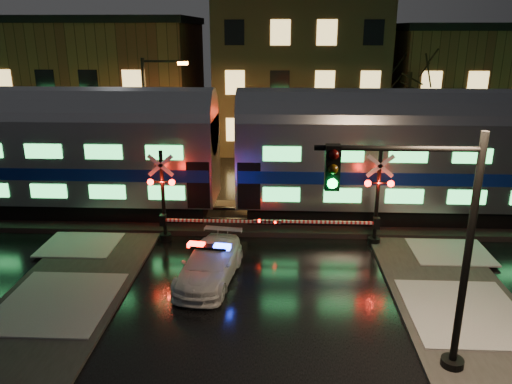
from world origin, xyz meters
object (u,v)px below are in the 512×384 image
(crossing_signal_right, at_px, (368,208))
(traffic_light, at_px, (427,252))
(crossing_signal_left, at_px, (172,206))
(streetlight, at_px, (151,117))
(police_car, at_px, (210,264))

(crossing_signal_right, bearing_deg, traffic_light, -90.13)
(crossing_signal_left, distance_m, streetlight, 7.55)
(police_car, xyz_separation_m, crossing_signal_right, (6.06, 3.34, 1.03))
(crossing_signal_left, distance_m, traffic_light, 11.49)
(crossing_signal_right, distance_m, streetlight, 12.66)
(traffic_light, bearing_deg, crossing_signal_right, 92.39)
(traffic_light, relative_size, streetlight, 0.88)
(police_car, bearing_deg, crossing_signal_left, 128.82)
(crossing_signal_right, bearing_deg, streetlight, 147.36)
(crossing_signal_left, height_order, streetlight, streetlight)
(police_car, bearing_deg, crossing_signal_right, 36.59)
(streetlight, bearing_deg, crossing_signal_left, -70.44)
(traffic_light, bearing_deg, streetlight, 127.89)
(streetlight, bearing_deg, crossing_signal_right, -32.64)
(crossing_signal_right, relative_size, streetlight, 0.79)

